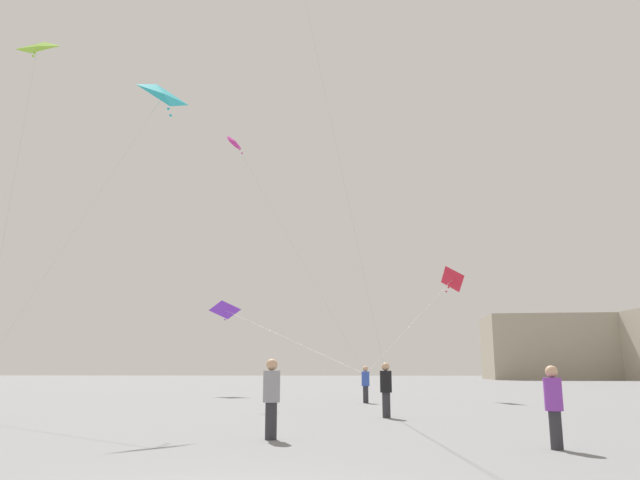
% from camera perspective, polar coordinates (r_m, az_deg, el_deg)
% --- Properties ---
extents(person_in_black, '(0.38, 0.38, 1.74)m').
position_cam_1_polar(person_in_black, '(20.43, 6.18, -13.53)').
color(person_in_black, '#2D2D33').
rests_on(person_in_black, ground_plane).
extents(person_in_blue, '(0.37, 0.37, 1.68)m').
position_cam_1_polar(person_in_blue, '(29.16, 4.28, -13.15)').
color(person_in_blue, '#2D2D33').
rests_on(person_in_blue, ground_plane).
extents(person_in_grey, '(0.38, 0.38, 1.76)m').
position_cam_1_polar(person_in_grey, '(14.16, -4.56, -14.23)').
color(person_in_grey, '#2D2D33').
rests_on(person_in_grey, ground_plane).
extents(person_in_purple, '(0.35, 0.35, 1.60)m').
position_cam_1_polar(person_in_purple, '(13.21, 21.01, -14.03)').
color(person_in_purple, '#2D2D33').
rests_on(person_in_purple, ground_plane).
extents(kite_crimson_delta, '(5.52, 5.18, 5.57)m').
position_cam_1_polar(kite_crimson_delta, '(34.08, 12.27, -3.67)').
color(kite_crimson_delta, red).
extents(kite_violet_delta, '(9.51, 9.24, 4.30)m').
position_cam_1_polar(kite_violet_delta, '(38.77, -8.71, -6.55)').
color(kite_violet_delta, purple).
extents(kite_lime_delta, '(1.98, 3.73, 14.02)m').
position_cam_1_polar(kite_lime_delta, '(29.49, -24.99, 15.65)').
color(kite_lime_delta, '#8CD12D').
extents(kite_cyan_delta, '(6.07, 1.72, 10.50)m').
position_cam_1_polar(kite_cyan_delta, '(23.57, -14.55, 12.70)').
color(kite_cyan_delta, '#1EB2C6').
extents(kite_magenta_diamond, '(7.64, 3.32, 13.14)m').
position_cam_1_polar(kite_magenta_diamond, '(34.76, -7.83, 8.81)').
color(kite_magenta_diamond, '#D12899').
extents(building_left_hall, '(27.31, 14.60, 9.78)m').
position_cam_1_polar(building_left_hall, '(104.99, 22.61, -9.26)').
color(building_left_hall, '#A39984').
rests_on(building_left_hall, ground_plane).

